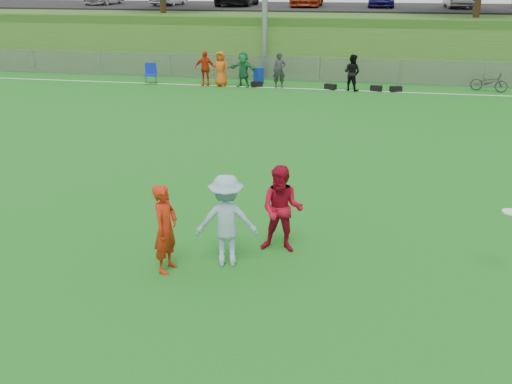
% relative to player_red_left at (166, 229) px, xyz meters
% --- Properties ---
extents(ground, '(120.00, 120.00, 0.00)m').
position_rel_player_red_left_xyz_m(ground, '(1.07, 0.50, -0.84)').
color(ground, '#156518').
rests_on(ground, ground).
extents(sideline_far, '(60.00, 0.10, 0.01)m').
position_rel_player_red_left_xyz_m(sideline_far, '(1.07, 18.50, -0.84)').
color(sideline_far, white).
rests_on(sideline_far, ground).
extents(fence, '(58.00, 0.06, 1.30)m').
position_rel_player_red_left_xyz_m(fence, '(1.07, 20.50, -0.20)').
color(fence, gray).
rests_on(fence, ground).
extents(berm, '(120.00, 18.00, 3.00)m').
position_rel_player_red_left_xyz_m(berm, '(1.07, 31.50, 0.66)').
color(berm, '#2B5718').
rests_on(berm, ground).
extents(parking_lot, '(120.00, 12.00, 0.10)m').
position_rel_player_red_left_xyz_m(parking_lot, '(1.07, 33.50, 2.21)').
color(parking_lot, black).
rests_on(parking_lot, berm).
extents(spectator_row, '(8.22, 0.94, 1.69)m').
position_rel_player_red_left_xyz_m(spectator_row, '(-1.70, 18.50, 0.00)').
color(spectator_row, red).
rests_on(spectator_row, ground).
extents(gear_bags, '(7.29, 0.50, 0.26)m').
position_rel_player_red_left_xyz_m(gear_bags, '(2.17, 18.60, -0.71)').
color(gear_bags, black).
rests_on(gear_bags, ground).
extents(player_red_left, '(0.49, 0.67, 1.69)m').
position_rel_player_red_left_xyz_m(player_red_left, '(0.00, 0.00, 0.00)').
color(player_red_left, '#B8230C').
rests_on(player_red_left, ground).
extents(player_red_center, '(0.87, 0.69, 1.77)m').
position_rel_player_red_left_xyz_m(player_red_center, '(1.97, 1.20, 0.04)').
color(player_red_center, '#A30B20').
rests_on(player_red_center, ground).
extents(player_blue, '(1.27, 0.89, 1.79)m').
position_rel_player_red_left_xyz_m(player_blue, '(1.04, 0.45, 0.05)').
color(player_blue, '#8BADC1').
rests_on(player_blue, ground).
extents(frisbee, '(0.29, 0.29, 0.03)m').
position_rel_player_red_left_xyz_m(frisbee, '(6.07, 0.94, 0.42)').
color(frisbee, white).
rests_on(frisbee, ground).
extents(recycling_bin, '(0.72, 0.72, 0.82)m').
position_rel_player_red_left_xyz_m(recycling_bin, '(-1.93, 19.50, -0.44)').
color(recycling_bin, navy).
rests_on(recycling_bin, ground).
extents(camp_chair, '(0.69, 0.70, 1.02)m').
position_rel_player_red_left_xyz_m(camp_chair, '(-7.24, 18.37, -0.54)').
color(camp_chair, '#0F23AA').
rests_on(camp_chair, ground).
extents(bicycle, '(1.79, 1.09, 0.89)m').
position_rel_player_red_left_xyz_m(bicycle, '(9.13, 19.50, -0.40)').
color(bicycle, '#28282A').
rests_on(bicycle, ground).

